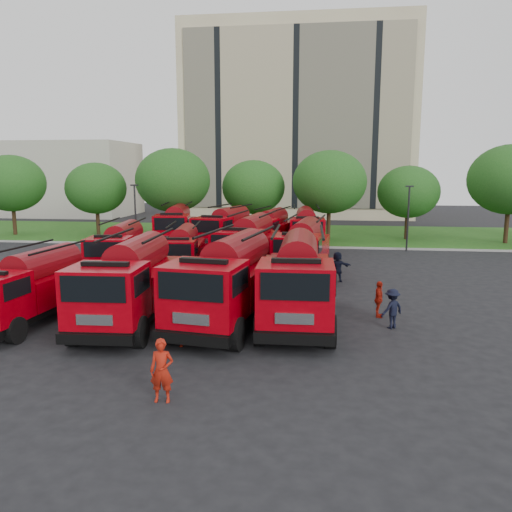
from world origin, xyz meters
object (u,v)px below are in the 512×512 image
at_px(fire_truck_9, 225,229).
at_px(fire_truck_6, 249,245).
at_px(fire_truck_8, 176,227).
at_px(fire_truck_7, 303,249).
at_px(fire_truck_1, 130,282).
at_px(fire_truck_0, 29,288).
at_px(fire_truck_10, 270,230).
at_px(firefighter_5, 337,282).
at_px(firefighter_2, 378,317).
at_px(fire_truck_4, 120,250).
at_px(fire_truck_2, 228,281).
at_px(fire_truck_11, 306,230).
at_px(firefighter_4, 153,298).
at_px(fire_truck_5, 182,251).
at_px(firefighter_3, 391,328).
at_px(fire_truck_3, 298,280).
at_px(firefighter_1, 177,346).
at_px(firefighter_0, 163,401).

bearing_deg(fire_truck_9, fire_truck_6, -57.30).
distance_m(fire_truck_8, fire_truck_9, 4.32).
distance_m(fire_truck_7, fire_truck_8, 14.54).
xyz_separation_m(fire_truck_1, fire_truck_7, (6.74, 10.08, -0.07)).
bearing_deg(fire_truck_0, fire_truck_10, 73.46).
bearing_deg(firefighter_5, fire_truck_8, -48.24).
relative_size(firefighter_2, firefighter_5, 0.91).
bearing_deg(fire_truck_7, firefighter_2, -59.60).
relative_size(fire_truck_4, fire_truck_8, 0.89).
bearing_deg(fire_truck_2, fire_truck_11, 90.51).
height_order(fire_truck_6, firefighter_4, fire_truck_6).
relative_size(fire_truck_5, fire_truck_7, 0.87).
bearing_deg(fire_truck_6, fire_truck_4, -161.40).
relative_size(fire_truck_1, firefighter_3, 4.76).
bearing_deg(firefighter_2, firefighter_4, 86.89).
height_order(fire_truck_4, firefighter_2, fire_truck_4).
distance_m(fire_truck_4, fire_truck_7, 10.94).
distance_m(fire_truck_3, firefighter_5, 8.47).
bearing_deg(fire_truck_0, fire_truck_3, 11.61).
bearing_deg(fire_truck_9, firefighter_4, -80.33).
relative_size(firefighter_3, firefighter_5, 0.94).
bearing_deg(firefighter_4, fire_truck_5, -31.81).
bearing_deg(firefighter_2, fire_truck_11, 18.60).
bearing_deg(fire_truck_7, fire_truck_11, 96.52).
xyz_separation_m(fire_truck_6, firefighter_3, (7.24, -10.03, -1.76)).
bearing_deg(fire_truck_4, fire_truck_11, 37.10).
relative_size(fire_truck_4, firefighter_4, 4.37).
bearing_deg(fire_truck_5, fire_truck_10, 60.07).
distance_m(fire_truck_4, fire_truck_5, 3.70).
height_order(fire_truck_4, firefighter_1, fire_truck_4).
distance_m(fire_truck_1, fire_truck_4, 10.03).
bearing_deg(firefighter_1, fire_truck_1, 171.11).
relative_size(fire_truck_2, firefighter_5, 4.73).
relative_size(fire_truck_0, firefighter_0, 3.76).
height_order(fire_truck_3, fire_truck_9, fire_truck_3).
distance_m(fire_truck_0, fire_truck_1, 4.21).
relative_size(fire_truck_3, firefighter_3, 4.89).
height_order(fire_truck_9, firefighter_5, fire_truck_9).
xyz_separation_m(fire_truck_1, firefighter_0, (3.47, -6.68, -1.75)).
distance_m(fire_truck_0, firefighter_3, 14.93).
distance_m(fire_truck_3, firefighter_1, 5.65).
relative_size(fire_truck_4, firefighter_5, 4.06).
relative_size(fire_truck_1, firefighter_4, 4.79).
xyz_separation_m(firefighter_0, firefighter_5, (5.26, 15.71, 0.00)).
height_order(fire_truck_0, fire_truck_8, fire_truck_8).
bearing_deg(firefighter_5, firefighter_3, 95.86).
distance_m(fire_truck_5, firefighter_4, 5.93).
bearing_deg(firefighter_5, fire_truck_10, -73.09).
xyz_separation_m(fire_truck_4, firefighter_4, (3.68, -5.01, -1.57)).
xyz_separation_m(firefighter_1, firefighter_5, (6.10, 11.38, 0.00)).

